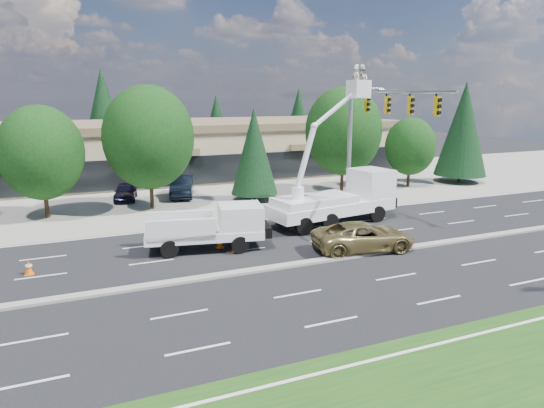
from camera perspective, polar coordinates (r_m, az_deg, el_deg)
name	(u,v)px	position (r m, az deg, el deg)	size (l,w,h in m)	color
ground	(269,269)	(23.36, -0.38, -7.68)	(140.00, 140.00, 0.00)	black
concrete_apron	(179,193)	(41.89, -10.94, 1.26)	(140.00, 22.00, 0.01)	gray
road_median	(269,268)	(23.33, -0.38, -7.55)	(120.00, 0.55, 0.12)	gray
strip_mall	(156,148)	(51.17, -13.46, 6.38)	(50.40, 15.40, 5.50)	tan
tree_front_c	(41,153)	(35.45, -25.53, 5.46)	(5.46, 5.46, 7.57)	#332114
tree_front_d	(149,137)	(35.75, -14.31, 7.60)	(6.41, 6.41, 8.90)	#332114
tree_front_e	(254,151)	(37.93, -2.12, 6.21)	(3.66, 3.66, 7.21)	#332114
tree_front_f	(343,131)	(41.32, 8.40, 8.47)	(6.40, 6.40, 8.88)	#332114
tree_front_g	(410,146)	(45.47, 15.96, 6.53)	(4.50, 4.50, 6.24)	#332114
tree_front_h	(463,129)	(49.33, 21.56, 8.23)	(4.78, 4.78, 9.42)	#332114
tree_back_b	(104,113)	(62.41, -19.20, 10.07)	(5.72, 5.72, 11.27)	#332114
tree_back_c	(216,124)	(64.99, -6.55, 9.31)	(4.17, 4.17, 8.22)	#332114
tree_back_d	(298,119)	(69.33, 3.13, 10.00)	(4.66, 4.66, 9.18)	#332114
signal_mast	(368,127)	(32.98, 11.22, 8.83)	(2.76, 10.16, 9.00)	gray
utility_pickup	(213,231)	(26.27, -6.96, -3.21)	(6.52, 3.45, 2.37)	white
bucket_truck	(341,191)	(31.61, 8.13, 1.54)	(8.97, 3.88, 10.00)	white
traffic_cone_a	(29,267)	(25.26, -26.70, -6.68)	(0.40, 0.40, 0.70)	#FF6208
traffic_cone_b	(220,242)	(26.58, -6.19, -4.43)	(0.40, 0.40, 0.70)	#FF6208
traffic_cone_c	(234,246)	(25.83, -4.44, -4.90)	(0.40, 0.40, 0.70)	#FF6208
traffic_cone_d	(345,230)	(29.04, 8.55, -3.02)	(0.40, 0.40, 0.70)	#FF6208
minivan	(364,236)	(26.35, 10.74, -3.78)	(2.53, 5.49, 1.53)	olive
parked_car_west	(125,192)	(40.04, -16.87, 1.40)	(1.60, 3.99, 1.36)	black
parked_car_east	(182,187)	(40.34, -10.55, 2.03)	(1.75, 5.03, 1.66)	black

